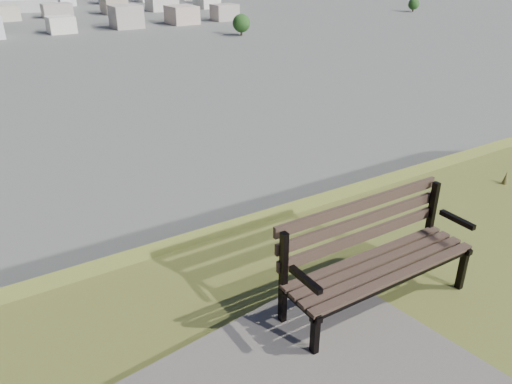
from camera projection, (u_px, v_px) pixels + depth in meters
park_bench at (374, 251)px, 4.23m from camera, size 1.78×0.57×0.93m
arena at (2, 0)px, 245.95m from camera, size 54.20×30.91×21.54m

